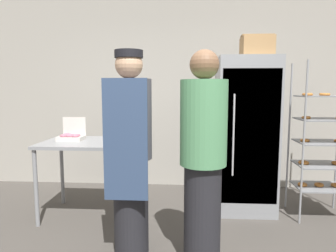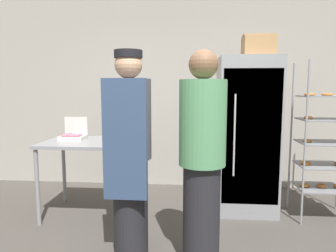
{
  "view_description": "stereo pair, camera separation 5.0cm",
  "coord_description": "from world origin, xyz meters",
  "px_view_note": "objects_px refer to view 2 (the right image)",
  "views": [
    {
      "loc": [
        0.06,
        -2.07,
        1.45
      ],
      "look_at": [
        -0.12,
        0.72,
        1.11
      ],
      "focal_mm": 32.0,
      "sensor_mm": 36.0,
      "label": 1
    },
    {
      "loc": [
        0.11,
        -2.06,
        1.45
      ],
      "look_at": [
        -0.12,
        0.72,
        1.11
      ],
      "focal_mm": 32.0,
      "sensor_mm": 36.0,
      "label": 2
    }
  ],
  "objects_px": {
    "refrigerator": "(246,135)",
    "baking_rack": "(324,143)",
    "blender_pitcher": "(121,129)",
    "cardboard_storage_box": "(258,46)",
    "donut_box": "(73,136)",
    "binder_stack": "(126,136)",
    "person_customer": "(202,159)",
    "person_baker": "(130,151)"
  },
  "relations": [
    {
      "from": "refrigerator",
      "to": "baking_rack",
      "type": "xyz_separation_m",
      "value": [
        0.83,
        -0.15,
        -0.05
      ]
    },
    {
      "from": "refrigerator",
      "to": "blender_pitcher",
      "type": "xyz_separation_m",
      "value": [
        -1.49,
        -0.09,
        0.07
      ]
    },
    {
      "from": "cardboard_storage_box",
      "to": "refrigerator",
      "type": "bearing_deg",
      "value": 138.33
    },
    {
      "from": "refrigerator",
      "to": "blender_pitcher",
      "type": "bearing_deg",
      "value": -176.58
    },
    {
      "from": "cardboard_storage_box",
      "to": "donut_box",
      "type": "bearing_deg",
      "value": -175.09
    },
    {
      "from": "refrigerator",
      "to": "baking_rack",
      "type": "relative_size",
      "value": 1.04
    },
    {
      "from": "refrigerator",
      "to": "donut_box",
      "type": "bearing_deg",
      "value": -172.69
    },
    {
      "from": "baking_rack",
      "to": "binder_stack",
      "type": "relative_size",
      "value": 5.77
    },
    {
      "from": "donut_box",
      "to": "blender_pitcher",
      "type": "distance_m",
      "value": 0.56
    },
    {
      "from": "baking_rack",
      "to": "person_customer",
      "type": "xyz_separation_m",
      "value": [
        -1.39,
        -1.08,
        0.04
      ]
    },
    {
      "from": "baking_rack",
      "to": "binder_stack",
      "type": "xyz_separation_m",
      "value": [
        -2.2,
        -0.23,
        0.08
      ]
    },
    {
      "from": "baking_rack",
      "to": "donut_box",
      "type": "bearing_deg",
      "value": -177.81
    },
    {
      "from": "refrigerator",
      "to": "cardboard_storage_box",
      "type": "height_order",
      "value": "cardboard_storage_box"
    },
    {
      "from": "donut_box",
      "to": "person_customer",
      "type": "bearing_deg",
      "value": -33.52
    },
    {
      "from": "refrigerator",
      "to": "person_baker",
      "type": "xyz_separation_m",
      "value": [
        -1.18,
        -1.08,
        0.01
      ]
    },
    {
      "from": "donut_box",
      "to": "person_baker",
      "type": "relative_size",
      "value": 0.16
    },
    {
      "from": "person_customer",
      "to": "person_baker",
      "type": "bearing_deg",
      "value": 166.57
    },
    {
      "from": "baking_rack",
      "to": "cardboard_storage_box",
      "type": "distance_m",
      "value": 1.31
    },
    {
      "from": "blender_pitcher",
      "to": "cardboard_storage_box",
      "type": "height_order",
      "value": "cardboard_storage_box"
    },
    {
      "from": "refrigerator",
      "to": "donut_box",
      "type": "xyz_separation_m",
      "value": [
        -2.02,
        -0.26,
        0.0
      ]
    },
    {
      "from": "baking_rack",
      "to": "person_customer",
      "type": "relative_size",
      "value": 1.0
    },
    {
      "from": "person_baker",
      "to": "person_customer",
      "type": "height_order",
      "value": "person_baker"
    },
    {
      "from": "blender_pitcher",
      "to": "person_baker",
      "type": "distance_m",
      "value": 1.04
    },
    {
      "from": "blender_pitcher",
      "to": "person_baker",
      "type": "xyz_separation_m",
      "value": [
        0.31,
        -0.99,
        -0.06
      ]
    },
    {
      "from": "refrigerator",
      "to": "baking_rack",
      "type": "bearing_deg",
      "value": -10.27
    },
    {
      "from": "refrigerator",
      "to": "binder_stack",
      "type": "xyz_separation_m",
      "value": [
        -1.37,
        -0.38,
        0.03
      ]
    },
    {
      "from": "refrigerator",
      "to": "person_baker",
      "type": "distance_m",
      "value": 1.6
    },
    {
      "from": "binder_stack",
      "to": "person_baker",
      "type": "xyz_separation_m",
      "value": [
        0.19,
        -0.7,
        -0.01
      ]
    },
    {
      "from": "binder_stack",
      "to": "person_baker",
      "type": "relative_size",
      "value": 0.17
    },
    {
      "from": "refrigerator",
      "to": "person_baker",
      "type": "relative_size",
      "value": 1.03
    },
    {
      "from": "baking_rack",
      "to": "binder_stack",
      "type": "distance_m",
      "value": 2.21
    },
    {
      "from": "baking_rack",
      "to": "refrigerator",
      "type": "bearing_deg",
      "value": 169.73
    },
    {
      "from": "binder_stack",
      "to": "refrigerator",
      "type": "bearing_deg",
      "value": 15.43
    },
    {
      "from": "binder_stack",
      "to": "cardboard_storage_box",
      "type": "relative_size",
      "value": 0.87
    },
    {
      "from": "cardboard_storage_box",
      "to": "blender_pitcher",
      "type": "bearing_deg",
      "value": -179.6
    },
    {
      "from": "refrigerator",
      "to": "donut_box",
      "type": "distance_m",
      "value": 2.04
    },
    {
      "from": "baking_rack",
      "to": "cardboard_storage_box",
      "type": "height_order",
      "value": "cardboard_storage_box"
    },
    {
      "from": "refrigerator",
      "to": "blender_pitcher",
      "type": "height_order",
      "value": "refrigerator"
    },
    {
      "from": "binder_stack",
      "to": "cardboard_storage_box",
      "type": "xyz_separation_m",
      "value": [
        1.46,
        0.3,
        1.0
      ]
    },
    {
      "from": "person_customer",
      "to": "refrigerator",
      "type": "bearing_deg",
      "value": 65.51
    },
    {
      "from": "baking_rack",
      "to": "donut_box",
      "type": "relative_size",
      "value": 6.3
    },
    {
      "from": "blender_pitcher",
      "to": "person_customer",
      "type": "relative_size",
      "value": 0.15
    }
  ]
}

